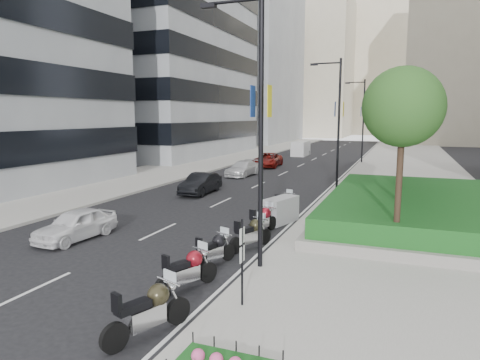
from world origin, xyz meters
The scene contains 31 objects.
ground centered at (0.00, 0.00, 0.00)m, with size 160.00×160.00×0.00m, color black.
sidewalk_right centered at (9.00, 30.00, 0.07)m, with size 10.00×100.00×0.15m, color #9E9B93.
sidewalk_left centered at (-12.00, 30.00, 0.07)m, with size 8.00×100.00×0.15m, color #9E9B93.
lane_edge centered at (3.70, 30.00, 0.01)m, with size 0.12×100.00×0.01m, color silver.
lane_centre centered at (-1.50, 30.00, 0.01)m, with size 0.12×100.00×0.01m, color silver.
building_grey_mid centered at (-24.00, 38.00, 20.00)m, with size 22.00×26.00×40.00m, color gray.
building_grey_far centered at (-24.00, 70.00, 15.00)m, with size 22.00×26.00×30.00m, color gray.
building_cream_left centered at (-18.00, 100.00, 17.00)m, with size 26.00×24.00×34.00m, color #B7AD93.
building_cream_centre centered at (2.00, 120.00, 19.00)m, with size 30.00×24.00×38.00m, color #B7AD93.
planter centered at (10.00, 10.00, 0.35)m, with size 10.00×14.00×0.40m, color gray.
hedge centered at (10.00, 10.00, 0.95)m, with size 9.40×13.40×0.80m, color #164E1A.
tree_0 centered at (8.50, 4.00, 5.42)m, with size 2.80×2.80×6.30m.
tree_1 centered at (8.50, 8.00, 5.42)m, with size 2.80×2.80×6.30m.
tree_2 centered at (8.50, 12.00, 5.42)m, with size 2.80×2.80×6.30m.
tree_3 centered at (8.50, 16.00, 5.42)m, with size 2.80×2.80×6.30m.
lamp_post_0 centered at (4.14, 1.00, 5.07)m, with size 2.34×0.45×9.00m.
lamp_post_1 centered at (4.14, 18.00, 5.07)m, with size 2.34×0.45×9.00m.
lamp_post_2 centered at (4.14, 36.00, 5.07)m, with size 2.34×0.45×9.00m.
parking_sign centered at (4.80, -2.00, 1.46)m, with size 0.06×0.32×2.50m.
motorcycle_0 centered at (3.28, -4.07, 0.66)m, with size 1.12×2.34×1.23m.
motorcycle_1 centered at (2.81, -1.30, 0.61)m, with size 1.10×2.17×1.15m.
motorcycle_2 centered at (2.69, 0.85, 0.57)m, with size 0.92×2.07×1.07m.
motorcycle_3 centered at (3.23, 3.14, 0.61)m, with size 1.09×2.16×1.14m.
motorcycle_4 centered at (2.96, 5.34, 0.60)m, with size 0.87×2.23×1.13m.
motorcycle_5 centered at (3.20, 7.46, 0.63)m, with size 1.39×2.22×1.25m.
motorcycle_6 centered at (2.80, 9.58, 0.55)m, with size 0.84×2.03×1.04m.
car_a centered at (-4.05, 1.68, 0.64)m, with size 1.52×3.78×1.29m, color white.
car_b centered at (-3.94, 13.19, 0.68)m, with size 1.45×4.15×1.37m, color black.
car_c centered at (-4.37, 22.24, 0.64)m, with size 1.80×4.42×1.28m, color silver.
car_d centered at (-4.35, 29.41, 0.70)m, with size 2.34×5.06×1.41m, color maroon.
delivery_van centered at (-4.07, 42.74, 0.87)m, with size 1.75×4.44×1.86m.
Camera 1 is at (8.63, -12.08, 5.14)m, focal length 32.00 mm.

